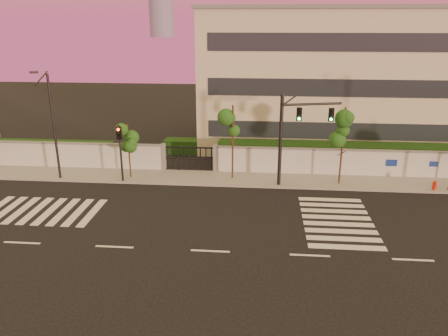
{
  "coord_description": "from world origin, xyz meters",
  "views": [
    {
      "loc": [
        2.39,
        -19.48,
        11.16
      ],
      "look_at": [
        0.18,
        6.0,
        2.44
      ],
      "focal_mm": 35.0,
      "sensor_mm": 36.0,
      "label": 1
    }
  ],
  "objects": [
    {
      "name": "perimeter_wall",
      "position": [
        0.1,
        12.0,
        1.07
      ],
      "size": [
        60.0,
        0.36,
        2.2
      ],
      "color": "silver",
      "rests_on": "ground"
    },
    {
      "name": "road_markings",
      "position": [
        -1.58,
        3.76,
        0.01
      ],
      "size": [
        57.0,
        7.62,
        0.02
      ],
      "color": "silver",
      "rests_on": "ground"
    },
    {
      "name": "street_tree_c",
      "position": [
        -7.09,
        10.16,
        3.02
      ],
      "size": [
        1.36,
        1.08,
        4.1
      ],
      "color": "#382314",
      "rests_on": "ground"
    },
    {
      "name": "traffic_signal_secondary",
      "position": [
        -7.43,
        9.23,
        2.7
      ],
      "size": [
        0.33,
        0.33,
        4.25
      ],
      "rotation": [
        0.0,
        0.0,
        0.09
      ],
      "color": "black",
      "rests_on": "ground"
    },
    {
      "name": "institutional_building",
      "position": [
        9.0,
        21.99,
        6.16
      ],
      "size": [
        24.4,
        12.4,
        12.25
      ],
      "color": "beige",
      "rests_on": "ground"
    },
    {
      "name": "fire_hydrant",
      "position": [
        14.26,
        9.31,
        0.41
      ],
      "size": [
        0.32,
        0.31,
        0.82
      ],
      "rotation": [
        0.0,
        0.0,
        -0.21
      ],
      "color": "red",
      "rests_on": "ground"
    },
    {
      "name": "street_tree_e",
      "position": [
        8.03,
        10.06,
        4.11
      ],
      "size": [
        1.59,
        1.26,
        5.59
      ],
      "color": "#382314",
      "rests_on": "ground"
    },
    {
      "name": "traffic_signal_main",
      "position": [
        4.56,
        9.46,
        4.11
      ],
      "size": [
        4.08,
        1.09,
        6.5
      ],
      "rotation": [
        0.0,
        0.0,
        0.23
      ],
      "color": "black",
      "rests_on": "ground"
    },
    {
      "name": "street_tree_d",
      "position": [
        0.43,
        10.56,
        4.06
      ],
      "size": [
        1.61,
        1.28,
        5.52
      ],
      "color": "#382314",
      "rests_on": "ground"
    },
    {
      "name": "ground",
      "position": [
        0.0,
        0.0,
        0.0
      ],
      "size": [
        120.0,
        120.0,
        0.0
      ],
      "primitive_type": "plane",
      "color": "black",
      "rests_on": "ground"
    },
    {
      "name": "hedge_row",
      "position": [
        1.17,
        14.74,
        0.82
      ],
      "size": [
        41.0,
        4.25,
        1.8
      ],
      "color": "black",
      "rests_on": "ground"
    },
    {
      "name": "sidewalk",
      "position": [
        0.0,
        10.5,
        0.07
      ],
      "size": [
        60.0,
        3.0,
        0.15
      ],
      "primitive_type": "cube",
      "color": "gray",
      "rests_on": "ground"
    },
    {
      "name": "streetlight_west",
      "position": [
        -12.19,
        9.27,
        4.34
      ],
      "size": [
        0.48,
        1.93,
        8.04
      ],
      "color": "black",
      "rests_on": "ground"
    }
  ]
}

